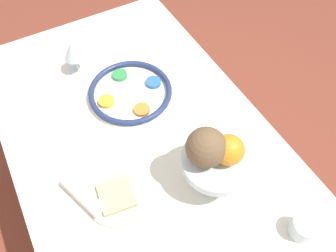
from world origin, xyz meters
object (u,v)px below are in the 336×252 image
object	(u,v)px
coconut	(206,147)
cup_near	(303,228)
wine_glass	(73,52)
napkin_roll	(83,195)
fruit_stand	(216,163)
seder_plate	(130,92)
orange_fruit	(229,150)
bread_plate	(117,197)

from	to	relation	value
coconut	cup_near	bearing A→B (deg)	29.43
wine_glass	coconut	world-z (taller)	coconut
wine_glass	coconut	size ratio (longest dim) A/B	1.22
napkin_roll	fruit_stand	bearing A→B (deg)	70.52
napkin_roll	cup_near	xyz separation A→B (m)	(0.37, 0.48, 0.01)
wine_glass	seder_plate	bearing A→B (deg)	30.20
orange_fruit	bread_plate	xyz separation A→B (m)	(-0.09, -0.30, -0.16)
seder_plate	orange_fruit	size ratio (longest dim) A/B	3.55
fruit_stand	orange_fruit	size ratio (longest dim) A/B	2.38
wine_glass	bread_plate	bearing A→B (deg)	-8.47
coconut	fruit_stand	bearing A→B (deg)	58.03
wine_glass	cup_near	world-z (taller)	wine_glass
seder_plate	fruit_stand	distance (m)	0.43
seder_plate	coconut	distance (m)	0.43
bread_plate	napkin_roll	xyz separation A→B (m)	(-0.04, -0.08, 0.01)
orange_fruit	napkin_roll	size ratio (longest dim) A/B	0.54
fruit_stand	wine_glass	bearing A→B (deg)	-162.65
wine_glass	napkin_roll	xyz separation A→B (m)	(0.49, -0.16, -0.07)
seder_plate	coconut	world-z (taller)	coconut
orange_fruit	coconut	world-z (taller)	coconut
seder_plate	cup_near	distance (m)	0.69
wine_glass	orange_fruit	world-z (taller)	orange_fruit
orange_fruit	fruit_stand	bearing A→B (deg)	-115.02
seder_plate	orange_fruit	distance (m)	0.46
coconut	napkin_roll	distance (m)	0.38
fruit_stand	cup_near	distance (m)	0.28
orange_fruit	napkin_roll	bearing A→B (deg)	-109.81
bread_plate	cup_near	size ratio (longest dim) A/B	2.61
wine_glass	bread_plate	world-z (taller)	wine_glass
wine_glass	cup_near	xyz separation A→B (m)	(0.87, 0.31, -0.06)
wine_glass	bread_plate	size ratio (longest dim) A/B	0.74
orange_fruit	bread_plate	bearing A→B (deg)	-107.42
bread_plate	cup_near	bearing A→B (deg)	50.04
orange_fruit	cup_near	size ratio (longest dim) A/B	1.22
orange_fruit	bread_plate	world-z (taller)	orange_fruit
seder_plate	cup_near	world-z (taller)	cup_near
fruit_stand	coconut	world-z (taller)	coconut
wine_glass	bread_plate	xyz separation A→B (m)	(0.54, -0.08, -0.08)
wine_glass	bread_plate	distance (m)	0.55
bread_plate	napkin_roll	bearing A→B (deg)	-117.79
napkin_roll	bread_plate	bearing A→B (deg)	62.21
orange_fruit	coconut	xyz separation A→B (m)	(-0.03, -0.05, 0.01)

